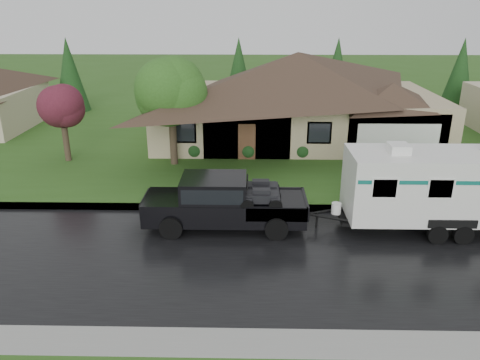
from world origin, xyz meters
name	(u,v)px	position (x,y,z in m)	size (l,w,h in m)	color
ground	(276,232)	(0.00, 0.00, 0.00)	(140.00, 140.00, 0.00)	#2D551A
road	(278,257)	(0.00, -2.00, 0.01)	(140.00, 8.00, 0.01)	black
curb	(273,208)	(0.00, 2.25, 0.07)	(140.00, 0.50, 0.15)	gray
lawn	(265,134)	(0.00, 15.00, 0.07)	(140.00, 26.00, 0.15)	#2D551A
house_main	(302,86)	(2.29, 13.84, 3.59)	(19.44, 10.80, 6.90)	tan
tree_left_green	(171,91)	(-5.34, 8.13, 4.26)	(3.58, 3.58, 5.93)	#382B1E
tree_red	(62,108)	(-11.56, 8.58, 3.24)	(2.69, 2.69, 4.46)	#382B1E
shrub_row	(302,150)	(2.00, 9.30, 0.65)	(13.60, 1.00, 1.00)	#143814
pickup_truck	(222,201)	(-2.19, 0.49, 1.16)	(6.50, 2.47, 2.17)	black
travel_trailer	(443,185)	(6.63, 0.49, 1.91)	(8.01, 2.82, 3.60)	white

